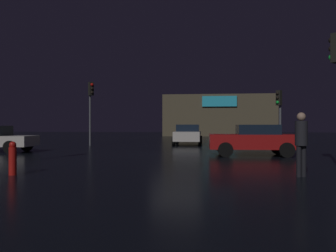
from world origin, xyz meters
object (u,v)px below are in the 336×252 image
(store_building, at_px, (219,116))
(pedestrian, at_px, (301,139))
(fire_hydrant, at_px, (13,158))
(traffic_signal_opposite, at_px, (91,99))
(car_near, at_px, (254,139))
(traffic_signal_cross_left, at_px, (279,107))
(car_crossing, at_px, (188,134))

(store_building, bearing_deg, pedestrian, -88.00)
(pedestrian, distance_m, fire_hydrant, 8.23)
(pedestrian, bearing_deg, fire_hydrant, -175.65)
(store_building, height_order, traffic_signal_opposite, store_building)
(car_near, height_order, pedestrian, pedestrian)
(traffic_signal_cross_left, relative_size, pedestrian, 2.09)
(traffic_signal_opposite, relative_size, car_crossing, 0.98)
(car_near, distance_m, pedestrian, 7.00)
(traffic_signal_opposite, xyz_separation_m, car_crossing, (6.78, 2.11, -2.53))
(store_building, bearing_deg, fire_hydrant, -99.21)
(car_crossing, bearing_deg, store_building, 83.51)
(traffic_signal_opposite, height_order, fire_hydrant, traffic_signal_opposite)
(store_building, height_order, traffic_signal_cross_left, store_building)
(pedestrian, xyz_separation_m, fire_hydrant, (-8.19, -0.62, -0.57))
(car_crossing, bearing_deg, car_near, -68.54)
(traffic_signal_opposite, relative_size, fire_hydrant, 4.64)
(traffic_signal_cross_left, bearing_deg, pedestrian, -97.96)
(traffic_signal_cross_left, xyz_separation_m, car_near, (-2.46, -7.11, -1.90))
(store_building, relative_size, car_near, 3.64)
(traffic_signal_cross_left, distance_m, car_near, 7.76)
(car_crossing, xyz_separation_m, pedestrian, (4.23, -16.49, 0.29))
(store_building, distance_m, pedestrian, 41.09)
(traffic_signal_opposite, xyz_separation_m, fire_hydrant, (2.82, -15.00, -2.82))
(car_near, bearing_deg, pedestrian, -86.00)
(traffic_signal_opposite, bearing_deg, car_crossing, 17.31)
(store_building, bearing_deg, car_crossing, -96.49)
(pedestrian, bearing_deg, store_building, 92.00)
(store_building, relative_size, traffic_signal_cross_left, 4.02)
(car_crossing, height_order, pedestrian, pedestrian)
(fire_hydrant, bearing_deg, car_near, 44.64)
(fire_hydrant, bearing_deg, store_building, 80.79)
(traffic_signal_opposite, xyz_separation_m, car_near, (10.52, -7.39, -2.53))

